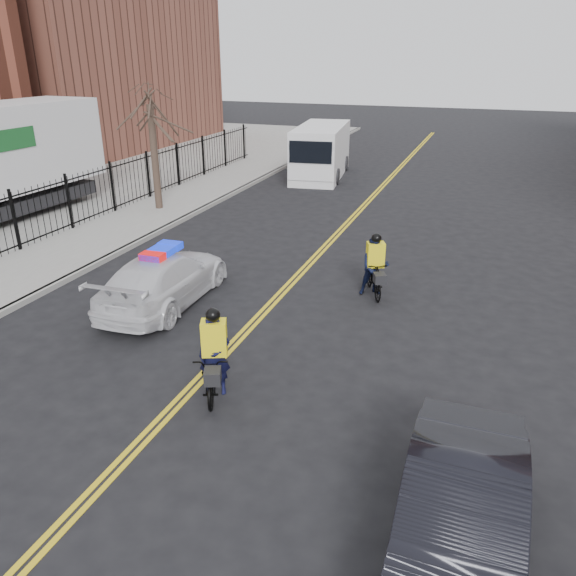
# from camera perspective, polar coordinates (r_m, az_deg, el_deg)

# --- Properties ---
(ground) EXTENTS (120.00, 120.00, 0.00)m
(ground) POSITION_cam_1_polar(r_m,az_deg,el_deg) (11.92, -7.36, -7.57)
(ground) COLOR black
(ground) RESTS_ON ground
(center_line_left) EXTENTS (0.10, 60.00, 0.01)m
(center_line_left) POSITION_cam_1_polar(r_m,az_deg,el_deg) (18.75, 3.56, 4.22)
(center_line_left) COLOR yellow
(center_line_left) RESTS_ON ground
(center_line_right) EXTENTS (0.10, 60.00, 0.01)m
(center_line_right) POSITION_cam_1_polar(r_m,az_deg,el_deg) (18.70, 4.03, 4.17)
(center_line_right) COLOR yellow
(center_line_right) RESTS_ON ground
(sidewalk) EXTENTS (3.00, 60.00, 0.15)m
(sidewalk) POSITION_cam_1_polar(r_m,az_deg,el_deg) (21.90, -15.48, 6.39)
(sidewalk) COLOR gray
(sidewalk) RESTS_ON ground
(curb) EXTENTS (0.20, 60.00, 0.15)m
(curb) POSITION_cam_1_polar(r_m,az_deg,el_deg) (21.09, -12.11, 6.09)
(curb) COLOR gray
(curb) RESTS_ON ground
(iron_fence) EXTENTS (0.12, 28.00, 2.00)m
(iron_fence) POSITION_cam_1_polar(r_m,az_deg,el_deg) (22.56, -18.89, 8.90)
(iron_fence) COLOR black
(iron_fence) RESTS_ON ground
(warehouse_far) EXTENTS (14.00, 18.00, 14.00)m
(warehouse_far) POSITION_cam_1_polar(r_m,az_deg,el_deg) (43.26, -21.89, 22.80)
(warehouse_far) COLOR brown
(warehouse_far) RESTS_ON ground
(street_tree) EXTENTS (3.20, 3.20, 4.80)m
(street_tree) POSITION_cam_1_polar(r_m,az_deg,el_deg) (22.92, -13.71, 16.14)
(street_tree) COLOR #362820
(street_tree) RESTS_ON sidewalk
(police_cruiser) EXTENTS (2.06, 4.67, 1.49)m
(police_cruiser) POSITION_cam_1_polar(r_m,az_deg,el_deg) (14.62, -12.46, 0.96)
(police_cruiser) COLOR silver
(police_cruiser) RESTS_ON ground
(dark_sedan) EXTENTS (1.47, 4.21, 1.39)m
(dark_sedan) POSITION_cam_1_polar(r_m,az_deg,el_deg) (7.80, 17.08, -21.36)
(dark_sedan) COLOR black
(dark_sedan) RESTS_ON ground
(cargo_van) EXTENTS (2.99, 6.30, 2.54)m
(cargo_van) POSITION_cam_1_polar(r_m,az_deg,el_deg) (29.36, 3.30, 13.58)
(cargo_van) COLOR white
(cargo_van) RESTS_ON ground
(cyclist_near) EXTENTS (1.26, 1.89, 1.76)m
(cyclist_near) POSITION_cam_1_polar(r_m,az_deg,el_deg) (10.68, -7.37, -7.66)
(cyclist_near) COLOR black
(cyclist_near) RESTS_ON ground
(cyclist_far) EXTENTS (1.13, 1.73, 1.71)m
(cyclist_far) POSITION_cam_1_polar(r_m,az_deg,el_deg) (14.93, 8.77, 1.72)
(cyclist_far) COLOR black
(cyclist_far) RESTS_ON ground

